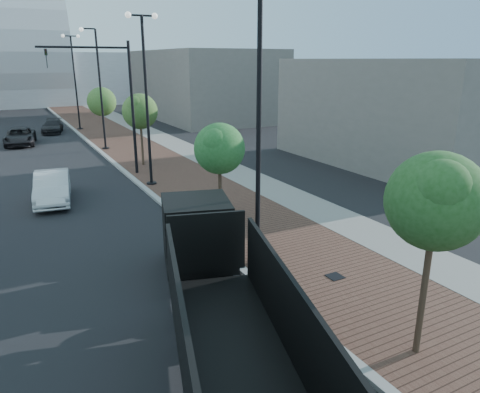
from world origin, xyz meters
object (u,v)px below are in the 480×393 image
dump_truck (212,285)px  white_sedan (52,187)px  dark_car_mid (20,137)px  pedestrian (230,153)px

dump_truck → white_sedan: size_ratio=2.87×
dump_truck → dark_car_mid: 32.44m
dump_truck → pedestrian: dump_truck is taller
dump_truck → pedestrian: size_ratio=7.12×
dump_truck → pedestrian: 19.03m
white_sedan → dark_car_mid: bearing=99.9°
dump_truck → white_sedan: (-2.46, 13.96, -0.48)m
dark_car_mid → pedestrian: 19.66m
pedestrian → dump_truck: bearing=48.2°
dark_car_mid → dump_truck: bearing=-77.6°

